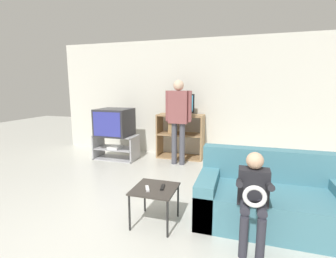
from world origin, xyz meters
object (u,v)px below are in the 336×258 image
television_main (115,122)px  media_shelf (180,136)px  snack_table (155,192)px  person_seated_child (253,193)px  television_flat (180,105)px  tv_stand (116,147)px  person_standing_adult (178,114)px  remote_control_black (163,187)px  remote_control_white (147,189)px  couch (271,200)px

television_main → media_shelf: bearing=21.1°
snack_table → person_seated_child: 1.07m
television_flat → tv_stand: bearing=-159.6°
snack_table → person_standing_adult: bearing=97.7°
television_flat → person_standing_adult: person_standing_adult is taller
television_main → remote_control_black: (1.79, -2.13, -0.37)m
tv_stand → remote_control_white: bearing=-53.9°
person_standing_adult → remote_control_white: bearing=-84.2°
media_shelf → remote_control_white: size_ratio=7.03×
television_main → remote_control_white: 2.78m
remote_control_black → couch: size_ratio=0.09×
snack_table → remote_control_white: bearing=-137.7°
couch → person_seated_child: person_seated_child is taller
remote_control_white → couch: bearing=-6.6°
tv_stand → media_shelf: size_ratio=0.92×
media_shelf → television_main: bearing=-158.9°
couch → remote_control_black: bearing=-161.2°
television_main → remote_control_white: television_main is taller
tv_stand → remote_control_black: size_ratio=6.48×
remote_control_white → person_seated_child: size_ratio=0.15×
person_standing_adult → person_seated_child: size_ratio=1.81×
remote_control_black → television_flat: bearing=89.6°
tv_stand → person_standing_adult: size_ratio=0.55×
television_flat → person_seated_child: television_flat is taller
couch → tv_stand: bearing=149.9°
media_shelf → person_seated_child: (1.43, -2.75, 0.06)m
television_main → person_seated_child: size_ratio=0.74×
media_shelf → person_standing_adult: size_ratio=0.60×
person_standing_adult → television_flat: bearing=101.0°
couch → person_standing_adult: person_standing_adult is taller
tv_stand → person_standing_adult: bearing=1.1°
television_flat → media_shelf: bearing=49.0°
television_flat → remote_control_black: size_ratio=4.38×
television_flat → snack_table: 2.80m
television_main → media_shelf: size_ratio=0.69×
remote_control_white → remote_control_black: bearing=3.1°
television_main → remote_control_black: bearing=-50.0°
snack_table → person_standing_adult: 2.31m
snack_table → remote_control_black: remote_control_black is taller
person_standing_adult → couch: bearing=-47.9°
tv_stand → remote_control_white: (1.63, -2.23, 0.19)m
television_main → couch: television_main is taller
couch → media_shelf: bearing=126.6°
couch → person_standing_adult: bearing=132.1°
media_shelf → television_flat: bearing=-131.0°
snack_table → couch: 1.37m
couch → person_seated_child: bearing=-114.3°
snack_table → person_standing_adult: size_ratio=0.29×
snack_table → person_seated_child: (1.06, -0.08, 0.17)m
remote_control_black → remote_control_white: bearing=-160.6°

